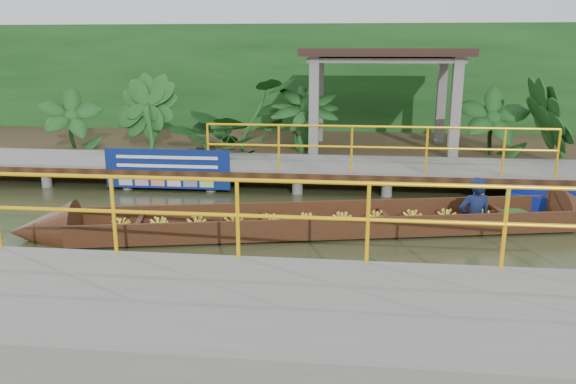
# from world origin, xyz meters

# --- Properties ---
(ground) EXTENTS (80.00, 80.00, 0.00)m
(ground) POSITION_xyz_m (0.00, 0.00, 0.00)
(ground) COLOR #2D3018
(ground) RESTS_ON ground
(land_strip) EXTENTS (30.00, 8.00, 0.45)m
(land_strip) POSITION_xyz_m (0.00, 7.50, 0.23)
(land_strip) COLOR #372A1B
(land_strip) RESTS_ON ground
(far_dock) EXTENTS (16.00, 2.06, 1.66)m
(far_dock) POSITION_xyz_m (0.02, 3.43, 0.48)
(far_dock) COLOR slate
(far_dock) RESTS_ON ground
(near_dock) EXTENTS (18.00, 2.40, 1.73)m
(near_dock) POSITION_xyz_m (1.00, -4.20, 0.30)
(near_dock) COLOR slate
(near_dock) RESTS_ON ground
(pavilion) EXTENTS (4.40, 3.00, 3.00)m
(pavilion) POSITION_xyz_m (3.00, 6.30, 2.82)
(pavilion) COLOR slate
(pavilion) RESTS_ON ground
(foliage_backdrop) EXTENTS (30.00, 0.80, 4.00)m
(foliage_backdrop) POSITION_xyz_m (0.00, 10.00, 2.00)
(foliage_backdrop) COLOR #153D13
(foliage_backdrop) RESTS_ON ground
(vendor_boat) EXTENTS (10.95, 3.32, 2.15)m
(vendor_boat) POSITION_xyz_m (2.03, 0.13, 0.22)
(vendor_boat) COLOR #34190E
(vendor_boat) RESTS_ON ground
(blue_banner) EXTENTS (2.90, 0.04, 0.91)m
(blue_banner) POSITION_xyz_m (-1.95, 2.48, 0.56)
(blue_banner) COLOR navy
(blue_banner) RESTS_ON ground
(tropical_plants) EXTENTS (14.51, 1.51, 1.89)m
(tropical_plants) POSITION_xyz_m (0.63, 5.30, 1.39)
(tropical_plants) COLOR #153D13
(tropical_plants) RESTS_ON ground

